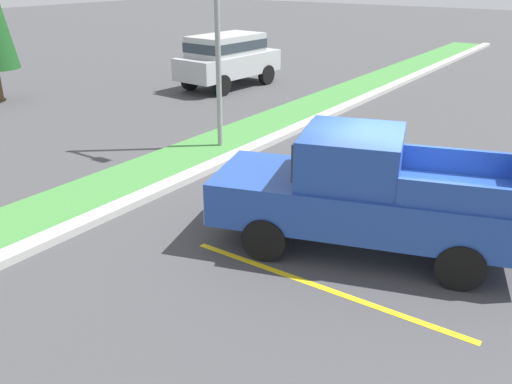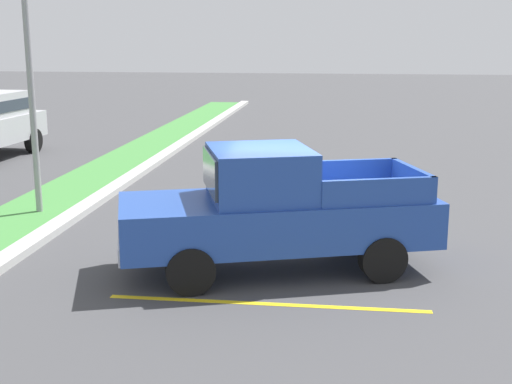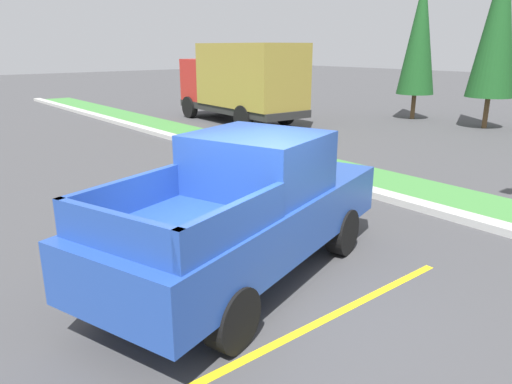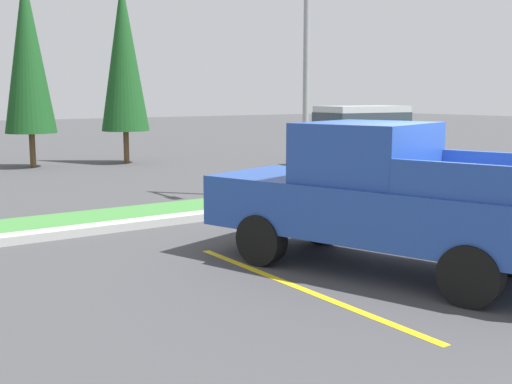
% 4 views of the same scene
% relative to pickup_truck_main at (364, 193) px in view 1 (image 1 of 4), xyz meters
% --- Properties ---
extents(ground_plane, '(120.00, 120.00, 0.00)m').
position_rel_pickup_truck_main_xyz_m(ground_plane, '(0.75, -0.32, -1.04)').
color(ground_plane, '#424244').
extents(parking_line_near, '(0.12, 4.80, 0.01)m').
position_rel_pickup_truck_main_xyz_m(parking_line_near, '(-1.53, -0.05, -1.04)').
color(parking_line_near, yellow).
rests_on(parking_line_near, ground).
extents(parking_line_far, '(0.12, 4.80, 0.01)m').
position_rel_pickup_truck_main_xyz_m(parking_line_far, '(1.57, -0.05, -1.04)').
color(parking_line_far, yellow).
rests_on(parking_line_far, ground).
extents(curb_strip, '(56.00, 0.40, 0.15)m').
position_rel_pickup_truck_main_xyz_m(curb_strip, '(0.75, 4.68, -0.97)').
color(curb_strip, '#B2B2AD').
rests_on(curb_strip, ground).
extents(grass_median, '(56.00, 1.80, 0.06)m').
position_rel_pickup_truck_main_xyz_m(grass_median, '(0.75, 5.78, -1.01)').
color(grass_median, '#42843D').
rests_on(grass_median, ground).
extents(pickup_truck_main, '(3.41, 5.55, 2.10)m').
position_rel_pickup_truck_main_xyz_m(pickup_truck_main, '(0.00, 0.00, 0.00)').
color(pickup_truck_main, black).
rests_on(pickup_truck_main, ground).
extents(suv_distant, '(4.70, 2.18, 2.10)m').
position_rel_pickup_truck_main_xyz_m(suv_distant, '(9.51, 10.25, 0.20)').
color(suv_distant, black).
rests_on(suv_distant, ground).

